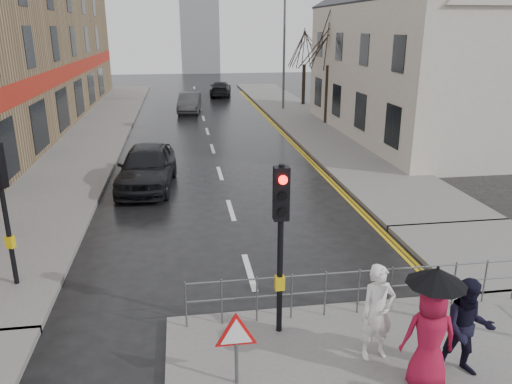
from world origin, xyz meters
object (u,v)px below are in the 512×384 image
object	(u,v)px
pedestrian_a	(378,312)
pedestrian_with_umbrella	(431,324)
pedestrian_b	(467,328)
car_parked	(147,167)
car_mid	(189,103)

from	to	relation	value
pedestrian_a	pedestrian_with_umbrella	distance (m)	1.03
pedestrian_a	pedestrian_b	size ratio (longest dim) A/B	1.01
car_parked	car_mid	size ratio (longest dim) A/B	1.16
pedestrian_a	car_parked	size ratio (longest dim) A/B	0.37
pedestrian_a	pedestrian_with_umbrella	xyz separation A→B (m)	(0.55, -0.84, 0.25)
pedestrian_with_umbrella	car_parked	bearing A→B (deg)	113.04
car_mid	pedestrian_b	bearing A→B (deg)	-76.21
pedestrian_b	car_parked	size ratio (longest dim) A/B	0.37
pedestrian_a	pedestrian_b	world-z (taller)	pedestrian_a
pedestrian_a	pedestrian_with_umbrella	bearing A→B (deg)	-64.98
car_parked	pedestrian_b	bearing A→B (deg)	-58.69
pedestrian_b	pedestrian_with_umbrella	bearing A→B (deg)	-151.70
pedestrian_with_umbrella	pedestrian_a	bearing A→B (deg)	123.03
pedestrian_with_umbrella	car_mid	distance (m)	30.14
pedestrian_b	pedestrian_with_umbrella	size ratio (longest dim) A/B	0.83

